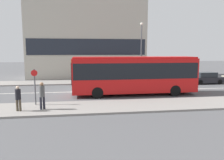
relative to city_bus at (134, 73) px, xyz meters
name	(u,v)px	position (x,y,z in m)	size (l,w,h in m)	color
ground_plane	(73,92)	(-5.48, 2.07, -1.96)	(120.00, 120.00, 0.00)	#4F4F51
sidewalk_near	(70,108)	(-5.48, -4.18, -1.90)	(44.00, 3.50, 0.13)	gray
sidewalk_far	(75,82)	(-5.48, 8.32, -1.90)	(44.00, 3.50, 0.13)	gray
lane_centerline	(73,92)	(-5.48, 2.07, -1.96)	(41.80, 0.16, 0.01)	silver
apartment_block_left_tower	(87,22)	(-3.76, 14.46, 6.18)	(16.96, 5.85, 16.30)	#B7B2A3
city_bus	(134,73)	(0.00, 0.00, 0.00)	(11.02, 2.54, 3.42)	red
parked_car_0	(206,78)	(10.27, 5.33, -1.30)	(4.00, 1.74, 1.41)	black
pedestrian_near_stop	(18,97)	(-8.69, -4.75, -0.92)	(0.34, 0.34, 1.62)	#4C4233
pedestrian_down_pavement	(42,94)	(-7.25, -4.56, -0.80)	(0.34, 0.34, 1.80)	#23232D
bus_stop_sign	(35,84)	(-7.96, -3.17, -0.34)	(0.44, 0.12, 2.54)	#4C4C51
street_lamp	(141,46)	(2.60, 7.08, 2.53)	(0.36, 0.36, 7.19)	#4C4C51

